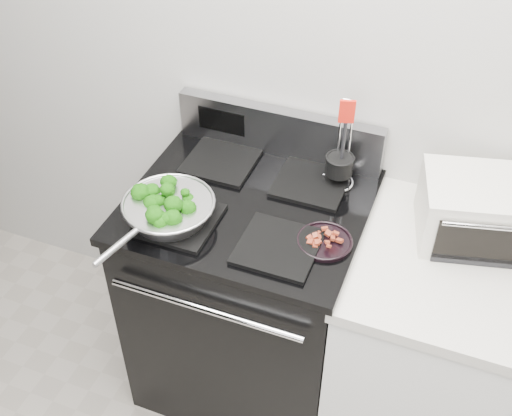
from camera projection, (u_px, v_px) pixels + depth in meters
The scene contains 8 objects.
back_wall at pixel (374, 64), 2.03m from camera, with size 4.00×0.02×2.70m, color #BAB6B0.
gas_range at pixel (249, 294), 2.45m from camera, with size 0.79×0.69×1.13m.
counter at pixel (428, 352), 2.27m from camera, with size 0.62×0.68×0.92m.
skillet at pixel (168, 209), 2.04m from camera, with size 0.30×0.47×0.06m.
broccoli_pile at pixel (168, 204), 2.03m from camera, with size 0.24×0.24×0.08m, color #083104, non-canonical shape.
bacon_plate at pixel (325, 239), 1.98m from camera, with size 0.18×0.18×0.04m.
utensil_holder at pixel (339, 169), 2.17m from camera, with size 0.11×0.11×0.34m.
toaster_oven at pixel (480, 211), 1.99m from camera, with size 0.41×0.35×0.21m.
Camera 1 is at (0.32, -0.10, 2.34)m, focal length 45.00 mm.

